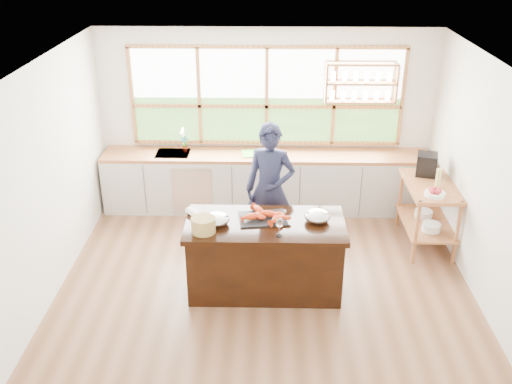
{
  "coord_description": "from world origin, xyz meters",
  "views": [
    {
      "loc": [
        0.02,
        -5.98,
        4.07
      ],
      "look_at": [
        -0.11,
        0.15,
        1.13
      ],
      "focal_mm": 40.0,
      "sensor_mm": 36.0,
      "label": 1
    }
  ],
  "objects_px": {
    "espresso_machine": "(427,164)",
    "wicker_basket": "(203,225)",
    "island": "(265,256)",
    "cook": "(270,190)"
  },
  "relations": [
    {
      "from": "island",
      "to": "espresso_machine",
      "type": "xyz_separation_m",
      "value": [
        2.19,
        1.43,
        0.6
      ]
    },
    {
      "from": "island",
      "to": "cook",
      "type": "bearing_deg",
      "value": 86.44
    },
    {
      "from": "cook",
      "to": "espresso_machine",
      "type": "xyz_separation_m",
      "value": [
        2.13,
        0.52,
        0.16
      ]
    },
    {
      "from": "island",
      "to": "espresso_machine",
      "type": "height_order",
      "value": "espresso_machine"
    },
    {
      "from": "espresso_machine",
      "to": "wicker_basket",
      "type": "relative_size",
      "value": 1.09
    },
    {
      "from": "cook",
      "to": "espresso_machine",
      "type": "height_order",
      "value": "cook"
    },
    {
      "from": "island",
      "to": "cook",
      "type": "height_order",
      "value": "cook"
    },
    {
      "from": "island",
      "to": "cook",
      "type": "distance_m",
      "value": 1.01
    },
    {
      "from": "espresso_machine",
      "to": "wicker_basket",
      "type": "height_order",
      "value": "espresso_machine"
    },
    {
      "from": "island",
      "to": "wicker_basket",
      "type": "height_order",
      "value": "wicker_basket"
    }
  ]
}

